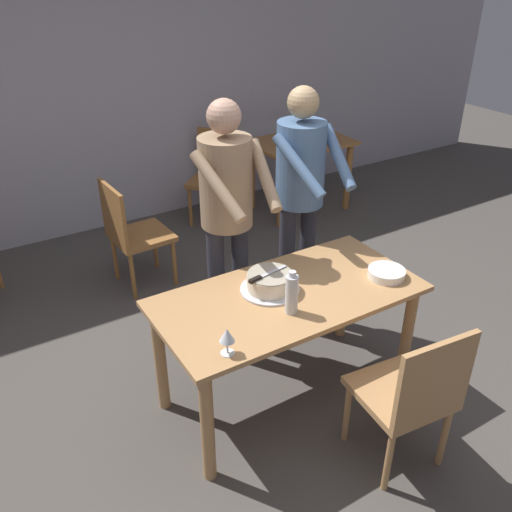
{
  "coord_description": "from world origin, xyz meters",
  "views": [
    {
      "loc": [
        -1.49,
        -2.09,
        2.43
      ],
      "look_at": [
        -0.07,
        0.23,
        0.9
      ],
      "focal_mm": 38.21,
      "sensor_mm": 36.0,
      "label": 1
    }
  ],
  "objects": [
    {
      "name": "ground_plane",
      "position": [
        0.0,
        0.0,
        0.0
      ],
      "size": [
        14.0,
        14.0,
        0.0
      ],
      "primitive_type": "plane",
      "color": "#4C4742"
    },
    {
      "name": "wine_glass_near",
      "position": [
        -0.54,
        -0.28,
        0.85
      ],
      "size": [
        0.08,
        0.08,
        0.14
      ],
      "color": "silver",
      "rests_on": "main_dining_table"
    },
    {
      "name": "main_dining_table",
      "position": [
        0.0,
        0.0,
        0.63
      ],
      "size": [
        1.52,
        0.75,
        0.75
      ],
      "color": "tan",
      "rests_on": "ground_plane"
    },
    {
      "name": "background_chair_0",
      "position": [
        0.85,
        2.52,
        0.49
      ],
      "size": [
        0.62,
        0.62,
        0.9
      ],
      "color": "#9E6633",
      "rests_on": "ground_plane"
    },
    {
      "name": "cake_on_platter",
      "position": [
        -0.07,
        0.08,
        0.8
      ],
      "size": [
        0.34,
        0.34,
        0.11
      ],
      "color": "silver",
      "rests_on": "main_dining_table"
    },
    {
      "name": "background_chair_2",
      "position": [
        -0.32,
        1.71,
        0.49
      ],
      "size": [
        0.46,
        0.46,
        0.9
      ],
      "color": "#9E6633",
      "rests_on": "ground_plane"
    },
    {
      "name": "person_cutting_cake",
      "position": [
        -0.06,
        0.59,
        1.08
      ],
      "size": [
        0.47,
        0.56,
        1.72
      ],
      "color": "#2D2D38",
      "rests_on": "ground_plane"
    },
    {
      "name": "plate_stack",
      "position": [
        0.59,
        -0.15,
        0.78
      ],
      "size": [
        0.22,
        0.22,
        0.05
      ],
      "color": "white",
      "rests_on": "main_dining_table"
    },
    {
      "name": "water_bottle",
      "position": [
        -0.09,
        -0.15,
        0.86
      ],
      "size": [
        0.07,
        0.07,
        0.25
      ],
      "color": "silver",
      "rests_on": "main_dining_table"
    },
    {
      "name": "person_standing_beside",
      "position": [
        0.51,
        0.62,
        1.08
      ],
      "size": [
        0.47,
        0.56,
        1.72
      ],
      "color": "#2D2D38",
      "rests_on": "ground_plane"
    },
    {
      "name": "background_table",
      "position": [
        1.72,
        2.28,
        0.58
      ],
      "size": [
        1.0,
        0.7,
        0.74
      ],
      "color": "#9E6633",
      "rests_on": "ground_plane"
    },
    {
      "name": "cake_knife",
      "position": [
        -0.14,
        0.07,
        0.87
      ],
      "size": [
        0.27,
        0.07,
        0.02
      ],
      "color": "silver",
      "rests_on": "cake_on_platter"
    },
    {
      "name": "back_wall",
      "position": [
        0.0,
        2.98,
        1.35
      ],
      "size": [
        10.0,
        0.12,
        2.7
      ],
      "primitive_type": "cube",
      "color": "#ADA8B2",
      "rests_on": "ground_plane"
    },
    {
      "name": "chair_near_side",
      "position": [
        0.24,
        -0.75,
        0.49
      ],
      "size": [
        0.48,
        0.48,
        0.9
      ],
      "color": "tan",
      "rests_on": "ground_plane"
    }
  ]
}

